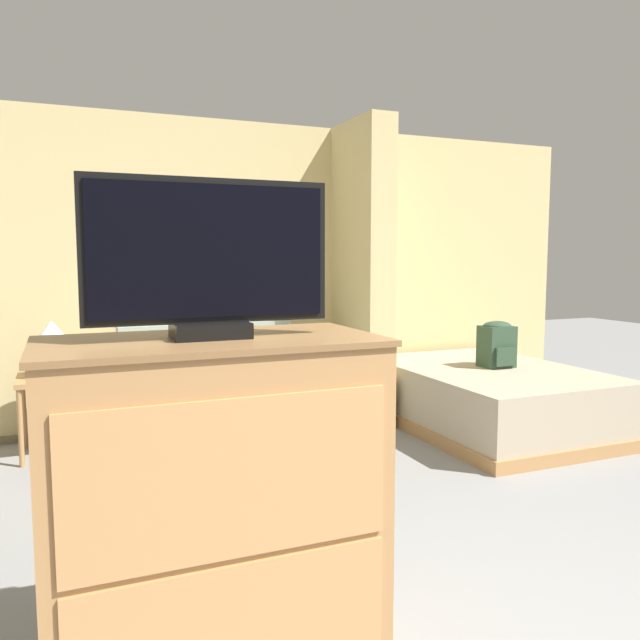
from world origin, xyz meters
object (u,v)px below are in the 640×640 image
at_px(couch, 215,397).
at_px(tv_dresser, 214,518).
at_px(tv, 209,259).
at_px(table_lamp, 52,337).
at_px(bed, 488,397).
at_px(backpack, 497,343).
at_px(coffee_table, 245,427).

xyz_separation_m(couch, tv_dresser, (-0.68, -2.92, 0.27)).
bearing_deg(tv, tv_dresser, -90.00).
bearing_deg(tv, table_lamp, 99.98).
xyz_separation_m(bed, backpack, (0.07, -0.01, 0.45)).
bearing_deg(bed, backpack, -7.23).
bearing_deg(coffee_table, bed, 9.19).
xyz_separation_m(table_lamp, bed, (3.39, -0.61, -0.61)).
bearing_deg(table_lamp, coffee_table, -40.08).
distance_m(coffee_table, bed, 2.26).
xyz_separation_m(tv_dresser, bed, (2.88, 2.30, -0.33)).
distance_m(tv, bed, 3.87).
bearing_deg(bed, table_lamp, 169.72).
relative_size(couch, coffee_table, 3.41).
bearing_deg(tv_dresser, backpack, 37.80).
relative_size(couch, backpack, 5.10).
xyz_separation_m(coffee_table, tv, (-0.65, -1.94, 1.11)).
xyz_separation_m(couch, backpack, (2.27, -0.63, 0.39)).
bearing_deg(couch, coffee_table, -91.72).
xyz_separation_m(coffee_table, backpack, (2.30, 0.35, 0.39)).
distance_m(coffee_table, tv, 2.32).
xyz_separation_m(table_lamp, tv_dresser, (0.51, -2.91, -0.27)).
relative_size(tv, bed, 0.39).
height_order(tv_dresser, backpack, tv_dresser).
xyz_separation_m(couch, coffee_table, (-0.03, -0.98, 0.00)).
bearing_deg(tv_dresser, tv, 90.00).
relative_size(couch, bed, 0.99).
relative_size(couch, tv, 2.57).
bearing_deg(table_lamp, tv_dresser, -80.02).
distance_m(couch, coffee_table, 0.98).
height_order(coffee_table, tv, tv).
bearing_deg(coffee_table, tv_dresser, -108.47).
bearing_deg(table_lamp, bed, -10.28).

